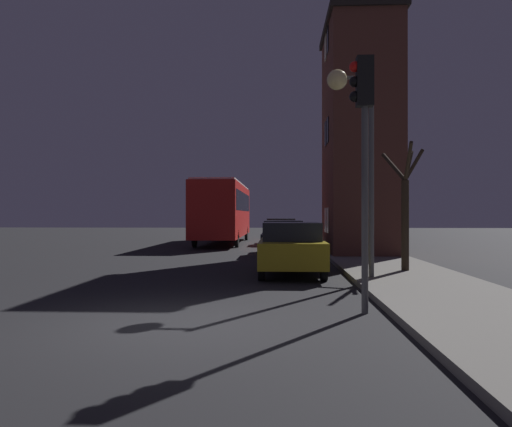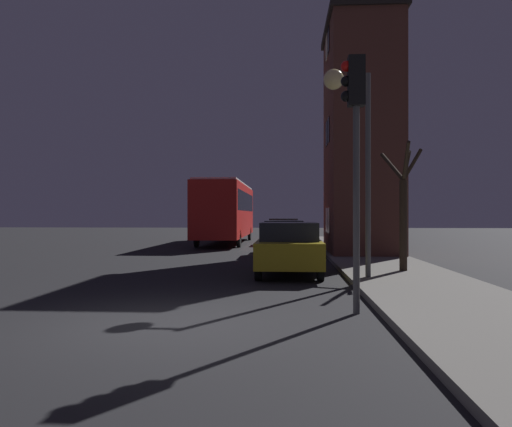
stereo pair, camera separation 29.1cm
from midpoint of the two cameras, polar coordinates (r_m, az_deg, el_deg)
name	(u,v)px [view 2 (the right image)]	position (r m, az deg, el deg)	size (l,w,h in m)	color
ground_plane	(163,324)	(8.40, -9.55, -12.37)	(120.00, 120.00, 0.00)	black
sidewalk	(495,324)	(8.85, 26.48, -11.27)	(3.20, 60.00, 0.14)	#605E59
brick_building	(361,137)	(22.89, 12.25, 8.55)	(3.14, 5.49, 10.17)	brown
streetlamp	(347,117)	(13.67, 11.02, 10.82)	(1.24, 0.54, 5.50)	#4C4C4C
traffic_light	(355,130)	(9.29, 12.10, 9.35)	(0.43, 0.24, 4.64)	#4C4C4C
bare_tree	(403,205)	(15.34, 16.96, 0.92)	(1.05, 2.60, 3.66)	#2D2319
bus	(226,208)	(31.14, -3.14, 0.62)	(2.53, 11.98, 3.70)	red
car_near_lane	(289,247)	(14.81, 4.35, -3.88)	(1.85, 4.22, 1.56)	olive
car_mid_lane	(284,237)	(22.31, 3.60, -2.68)	(1.88, 4.18, 1.52)	black
car_far_lane	(284,231)	(30.08, 3.45, -1.99)	(1.88, 4.33, 1.56)	#B7BABF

